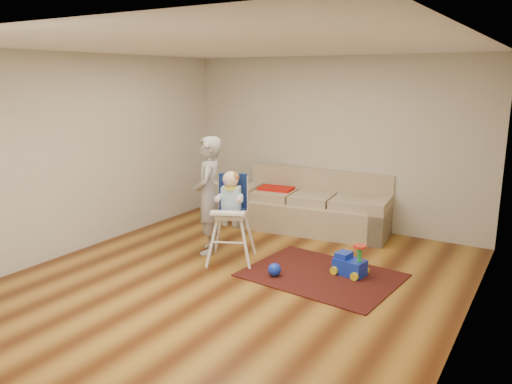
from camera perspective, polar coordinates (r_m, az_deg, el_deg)
The scene contains 9 objects.
ground at distance 6.10m, azimuth -2.00°, elevation -9.92°, with size 5.50×5.50×0.00m, color #48220B.
room_envelope at distance 6.08m, azimuth 0.62°, elevation 8.29°, with size 5.04×5.52×2.72m.
sofa at distance 7.92m, azimuth 6.55°, elevation -1.08°, with size 2.47×1.24×0.92m.
side_table at distance 8.88m, azimuth -1.73°, elevation -0.93°, with size 0.47×0.47×0.47m, color black, non-canonical shape.
area_rug at distance 6.25m, azimuth 7.50°, elevation -9.39°, with size 1.78×1.33×0.01m, color black.
ride_on_toy at distance 6.23m, azimuth 10.71°, elevation -7.49°, with size 0.37×0.27×0.41m, color #1531C6, non-canonical shape.
toy_ball at distance 6.13m, azimuth 2.13°, elevation -8.86°, with size 0.16×0.16×0.16m, color #1531C6.
high_chair at distance 6.50m, azimuth -2.85°, elevation -3.00°, with size 0.74×0.74×1.21m.
adult at distance 6.80m, azimuth -5.45°, elevation -0.41°, with size 0.59×0.38×1.61m, color gray.
Camera 1 is at (3.12, -4.67, 2.38)m, focal length 35.00 mm.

